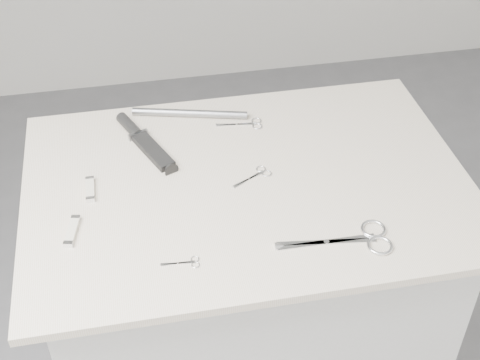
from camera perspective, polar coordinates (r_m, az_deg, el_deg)
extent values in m
cube|color=silver|center=(1.84, 0.52, -11.34)|extent=(0.90, 0.60, 0.90)
cube|color=beige|center=(1.51, 0.62, -0.33)|extent=(1.00, 0.70, 0.02)
cube|color=silver|center=(1.37, 7.38, -5.29)|extent=(0.21, 0.05, 0.00)
cylinder|color=silver|center=(1.37, 7.38, -5.26)|extent=(0.01, 0.01, 0.01)
torus|color=silver|center=(1.41, 11.30, -4.12)|extent=(0.05, 0.05, 0.01)
torus|color=silver|center=(1.38, 11.85, -5.50)|extent=(0.05, 0.05, 0.01)
cube|color=silver|center=(1.51, 0.75, 0.06)|extent=(0.08, 0.05, 0.00)
cylinder|color=silver|center=(1.51, 0.75, 0.08)|extent=(0.01, 0.01, 0.00)
torus|color=silver|center=(1.54, 1.79, 0.94)|extent=(0.02, 0.02, 0.00)
torus|color=silver|center=(1.53, 2.31, 0.56)|extent=(0.02, 0.02, 0.00)
cube|color=silver|center=(1.68, -0.29, 4.76)|extent=(0.10, 0.03, 0.00)
cylinder|color=silver|center=(1.68, -0.30, 4.78)|extent=(0.01, 0.01, 0.00)
torus|color=silver|center=(1.69, 1.41, 5.07)|extent=(0.03, 0.03, 0.00)
torus|color=silver|center=(1.67, 1.49, 4.61)|extent=(0.03, 0.03, 0.00)
cube|color=silver|center=(1.33, -5.32, -7.11)|extent=(0.07, 0.02, 0.00)
cylinder|color=silver|center=(1.32, -5.32, -7.09)|extent=(0.00, 0.00, 0.00)
torus|color=silver|center=(1.33, -3.86, -6.75)|extent=(0.02, 0.02, 0.00)
torus|color=silver|center=(1.32, -3.82, -7.24)|extent=(0.02, 0.02, 0.00)
cube|color=black|center=(1.59, -7.44, 2.51)|extent=(0.10, 0.16, 0.02)
cube|color=gray|center=(1.65, -8.70, 3.86)|extent=(0.06, 0.03, 0.02)
cylinder|color=black|center=(1.68, -9.42, 4.60)|extent=(0.07, 0.10, 0.03)
cube|color=beige|center=(1.51, -12.66, -0.80)|extent=(0.02, 0.08, 0.01)
cube|color=silver|center=(1.54, -12.68, 0.04)|extent=(0.02, 0.01, 0.01)
cube|color=silver|center=(1.49, -12.64, -1.66)|extent=(0.02, 0.01, 0.01)
cube|color=beige|center=(1.42, -14.13, -4.25)|extent=(0.04, 0.09, 0.01)
cube|color=silver|center=(1.45, -13.82, -3.19)|extent=(0.02, 0.01, 0.01)
cube|color=silver|center=(1.39, -14.45, -5.33)|extent=(0.02, 0.01, 0.01)
cylinder|color=gray|center=(1.71, -4.31, 5.70)|extent=(0.29, 0.09, 0.02)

